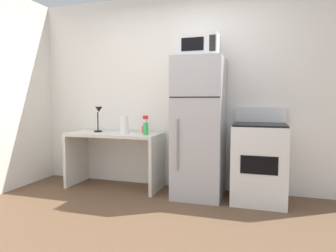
{
  "coord_description": "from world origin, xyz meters",
  "views": [
    {
      "loc": [
        0.99,
        -2.28,
        1.19
      ],
      "look_at": [
        -0.06,
        1.1,
        0.89
      ],
      "focal_mm": 31.98,
      "sensor_mm": 36.0,
      "label": 1
    }
  ],
  "objects_px": {
    "desk_lamp": "(99,115)",
    "oven_range": "(259,162)",
    "coffee_mug": "(145,129)",
    "desk": "(115,149)",
    "paper_towel_roll": "(124,125)",
    "spray_bottle": "(146,127)",
    "refrigerator": "(199,128)",
    "microwave": "(200,46)"
  },
  "relations": [
    {
      "from": "desk_lamp",
      "to": "paper_towel_roll",
      "type": "bearing_deg",
      "value": -12.24
    },
    {
      "from": "coffee_mug",
      "to": "desk_lamp",
      "type": "bearing_deg",
      "value": -169.2
    },
    {
      "from": "spray_bottle",
      "to": "microwave",
      "type": "relative_size",
      "value": 0.54
    },
    {
      "from": "desk_lamp",
      "to": "oven_range",
      "type": "xyz_separation_m",
      "value": [
        2.14,
        -0.05,
        -0.52
      ]
    },
    {
      "from": "desk",
      "to": "paper_towel_roll",
      "type": "relative_size",
      "value": 5.29
    },
    {
      "from": "paper_towel_roll",
      "to": "oven_range",
      "type": "xyz_separation_m",
      "value": [
        1.71,
        0.05,
        -0.4
      ]
    },
    {
      "from": "desk",
      "to": "desk_lamp",
      "type": "distance_m",
      "value": 0.52
    },
    {
      "from": "oven_range",
      "to": "spray_bottle",
      "type": "bearing_deg",
      "value": -176.44
    },
    {
      "from": "desk_lamp",
      "to": "refrigerator",
      "type": "bearing_deg",
      "value": -2.4
    },
    {
      "from": "desk",
      "to": "spray_bottle",
      "type": "height_order",
      "value": "spray_bottle"
    },
    {
      "from": "microwave",
      "to": "oven_range",
      "type": "bearing_deg",
      "value": 2.56
    },
    {
      "from": "microwave",
      "to": "oven_range",
      "type": "height_order",
      "value": "microwave"
    },
    {
      "from": "oven_range",
      "to": "desk_lamp",
      "type": "bearing_deg",
      "value": 178.69
    },
    {
      "from": "refrigerator",
      "to": "oven_range",
      "type": "height_order",
      "value": "refrigerator"
    },
    {
      "from": "desk",
      "to": "oven_range",
      "type": "bearing_deg",
      "value": -0.72
    },
    {
      "from": "desk_lamp",
      "to": "refrigerator",
      "type": "relative_size",
      "value": 0.21
    },
    {
      "from": "desk_lamp",
      "to": "oven_range",
      "type": "relative_size",
      "value": 0.32
    },
    {
      "from": "spray_bottle",
      "to": "oven_range",
      "type": "bearing_deg",
      "value": 3.56
    },
    {
      "from": "spray_bottle",
      "to": "coffee_mug",
      "type": "bearing_deg",
      "value": 113.84
    },
    {
      "from": "coffee_mug",
      "to": "refrigerator",
      "type": "bearing_deg",
      "value": -12.99
    },
    {
      "from": "desk_lamp",
      "to": "coffee_mug",
      "type": "height_order",
      "value": "desk_lamp"
    },
    {
      "from": "desk",
      "to": "desk_lamp",
      "type": "height_order",
      "value": "desk_lamp"
    },
    {
      "from": "refrigerator",
      "to": "desk",
      "type": "bearing_deg",
      "value": 178.32
    },
    {
      "from": "desk",
      "to": "spray_bottle",
      "type": "bearing_deg",
      "value": -12.4
    },
    {
      "from": "paper_towel_roll",
      "to": "refrigerator",
      "type": "relative_size",
      "value": 0.14
    },
    {
      "from": "coffee_mug",
      "to": "desk",
      "type": "bearing_deg",
      "value": -159.14
    },
    {
      "from": "desk",
      "to": "microwave",
      "type": "distance_m",
      "value": 1.75
    },
    {
      "from": "desk",
      "to": "microwave",
      "type": "relative_size",
      "value": 2.76
    },
    {
      "from": "desk",
      "to": "coffee_mug",
      "type": "relative_size",
      "value": 13.36
    },
    {
      "from": "oven_range",
      "to": "microwave",
      "type": "bearing_deg",
      "value": -177.44
    },
    {
      "from": "desk",
      "to": "desk_lamp",
      "type": "relative_size",
      "value": 3.6
    },
    {
      "from": "paper_towel_roll",
      "to": "oven_range",
      "type": "bearing_deg",
      "value": 1.52
    },
    {
      "from": "refrigerator",
      "to": "coffee_mug",
      "type": "bearing_deg",
      "value": 167.01
    },
    {
      "from": "spray_bottle",
      "to": "microwave",
      "type": "height_order",
      "value": "microwave"
    },
    {
      "from": "desk",
      "to": "spray_bottle",
      "type": "distance_m",
      "value": 0.6
    },
    {
      "from": "desk_lamp",
      "to": "desk",
      "type": "bearing_deg",
      "value": -5.74
    },
    {
      "from": "refrigerator",
      "to": "microwave",
      "type": "xyz_separation_m",
      "value": [
        0.0,
        -0.02,
        0.98
      ]
    },
    {
      "from": "desk_lamp",
      "to": "paper_towel_roll",
      "type": "xyz_separation_m",
      "value": [
        0.43,
        -0.09,
        -0.12
      ]
    },
    {
      "from": "spray_bottle",
      "to": "oven_range",
      "type": "relative_size",
      "value": 0.23
    },
    {
      "from": "paper_towel_roll",
      "to": "oven_range",
      "type": "distance_m",
      "value": 1.75
    },
    {
      "from": "desk_lamp",
      "to": "spray_bottle",
      "type": "distance_m",
      "value": 0.78
    },
    {
      "from": "refrigerator",
      "to": "microwave",
      "type": "bearing_deg",
      "value": -89.68
    }
  ]
}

